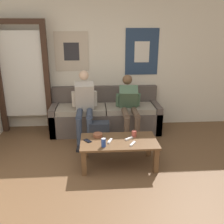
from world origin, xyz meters
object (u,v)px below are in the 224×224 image
(backpack, at_px, (99,135))
(drink_can_blue, at_px, (104,143))
(coffee_table, at_px, (119,144))
(game_controller_far_center, at_px, (129,139))
(couch, at_px, (106,116))
(game_controller_near_left, at_px, (110,141))
(person_seated_teen, at_px, (129,105))
(pillar_candle, at_px, (134,134))
(person_seated_adult, at_px, (84,104))
(cell_phone, at_px, (88,141))
(ceramic_bowl, at_px, (98,135))
(game_controller_near_right, at_px, (133,144))

(backpack, relative_size, drink_can_blue, 3.67)
(coffee_table, height_order, game_controller_far_center, game_controller_far_center)
(couch, distance_m, game_controller_near_left, 1.39)
(person_seated_teen, relative_size, pillar_candle, 10.90)
(game_controller_near_left, bearing_deg, game_controller_far_center, 12.03)
(game_controller_far_center, bearing_deg, person_seated_adult, 126.07)
(coffee_table, relative_size, person_seated_teen, 1.00)
(couch, distance_m, drink_can_blue, 1.54)
(person_seated_adult, relative_size, cell_phone, 8.45)
(person_seated_teen, bearing_deg, game_controller_near_left, -111.91)
(ceramic_bowl, bearing_deg, person_seated_teen, 55.36)
(coffee_table, xyz_separation_m, game_controller_near_right, (0.19, -0.15, 0.08))
(backpack, bearing_deg, coffee_table, -66.15)
(person_seated_adult, xyz_separation_m, game_controller_near_left, (0.40, -1.01, -0.27))
(ceramic_bowl, bearing_deg, game_controller_near_left, -46.66)
(game_controller_near_right, bearing_deg, game_controller_near_left, 160.26)
(person_seated_adult, height_order, ceramic_bowl, person_seated_adult)
(person_seated_teen, xyz_separation_m, drink_can_blue, (-0.52, -1.20, -0.17))
(game_controller_near_left, bearing_deg, ceramic_bowl, 133.34)
(couch, height_order, game_controller_far_center, couch)
(backpack, height_order, game_controller_far_center, backpack)
(backpack, relative_size, ceramic_bowl, 3.02)
(game_controller_near_left, height_order, cell_phone, game_controller_near_left)
(couch, relative_size, cell_phone, 14.37)
(coffee_table, distance_m, game_controller_near_right, 0.25)
(game_controller_near_left, bearing_deg, drink_can_blue, -124.10)
(ceramic_bowl, relative_size, game_controller_near_left, 1.03)
(couch, relative_size, drink_can_blue, 17.24)
(coffee_table, relative_size, pillar_candle, 10.92)
(pillar_candle, height_order, game_controller_near_right, pillar_candle)
(person_seated_adult, height_order, game_controller_near_right, person_seated_adult)
(game_controller_far_center, bearing_deg, drink_can_blue, -151.80)
(person_seated_teen, xyz_separation_m, cell_phone, (-0.75, -1.01, -0.23))
(game_controller_near_left, xyz_separation_m, game_controller_far_center, (0.29, 0.06, 0.00))
(person_seated_teen, height_order, game_controller_near_left, person_seated_teen)
(game_controller_far_center, bearing_deg, couch, 102.53)
(person_seated_adult, height_order, game_controller_near_left, person_seated_adult)
(drink_can_blue, distance_m, game_controller_near_right, 0.43)
(couch, height_order, person_seated_teen, person_seated_teen)
(coffee_table, relative_size, drink_can_blue, 9.20)
(ceramic_bowl, xyz_separation_m, drink_can_blue, (0.07, -0.33, 0.03))
(pillar_candle, relative_size, game_controller_far_center, 0.77)
(person_seated_adult, distance_m, ceramic_bowl, 0.89)
(ceramic_bowl, xyz_separation_m, game_controller_near_left, (0.18, -0.19, -0.02))
(person_seated_teen, bearing_deg, drink_can_blue, -113.56)
(couch, distance_m, backpack, 0.74)
(couch, bearing_deg, person_seated_adult, -137.15)
(ceramic_bowl, height_order, game_controller_far_center, ceramic_bowl)
(pillar_candle, bearing_deg, ceramic_bowl, 177.21)
(game_controller_near_left, height_order, game_controller_near_right, same)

